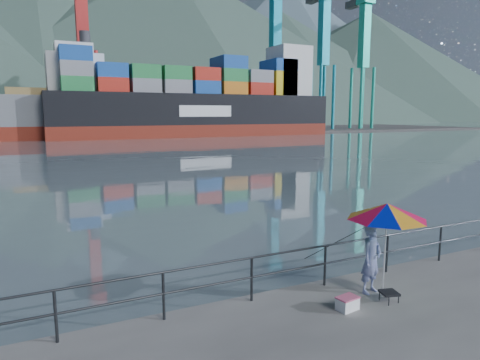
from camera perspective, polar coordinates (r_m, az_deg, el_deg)
name	(u,v)px	position (r m, az deg, el deg)	size (l,w,h in m)	color
harbor_water	(51,127)	(136.44, -23.93, 6.42)	(500.00, 280.00, 0.00)	slate
far_dock	(107,132)	(100.52, -17.35, 6.15)	(200.00, 40.00, 0.40)	#514F4C
guardrail	(290,271)	(10.18, 6.67, -11.99)	(22.00, 0.06, 1.03)	#2D3033
mountains	(127,47)	(220.75, -14.84, 16.81)	(600.00, 332.80, 80.00)	#385147
port_cranes	(208,59)	(97.98, -4.25, 15.85)	(116.00, 28.00, 38.40)	#B24B25
container_stacks	(212,117)	(108.26, -3.73, 8.40)	(58.00, 8.40, 7.80)	red
fisherman	(371,259)	(10.49, 17.10, -10.01)	(0.59, 0.39, 1.62)	navy
beach_umbrella	(387,212)	(10.06, 19.01, -3.99)	(2.27, 2.27, 2.17)	white
folding_stool	(389,296)	(10.35, 19.24, -14.45)	(0.44, 0.44, 0.24)	black
cooler_bag	(347,304)	(9.74, 14.12, -15.73)	(0.44, 0.30, 0.26)	white
fishing_rod	(333,278)	(11.41, 12.25, -12.60)	(0.02, 0.02, 2.10)	black
container_ship	(205,104)	(83.26, -4.67, 10.09)	(53.53, 8.92, 18.10)	maroon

